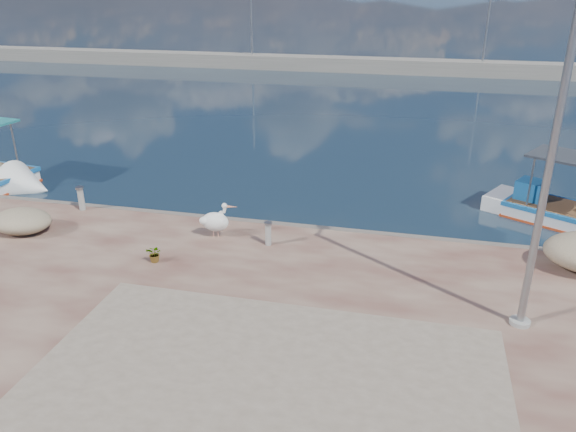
# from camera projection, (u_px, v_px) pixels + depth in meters

# --- Properties ---
(ground) EXTENTS (1400.00, 1400.00, 0.00)m
(ground) POSITION_uv_depth(u_px,v_px,m) (250.00, 330.00, 12.96)
(ground) COLOR #162635
(ground) RESTS_ON ground
(quay_patch) EXTENTS (9.00, 7.00, 0.01)m
(quay_patch) POSITION_uv_depth(u_px,v_px,m) (253.00, 409.00, 9.86)
(quay_patch) COLOR gray
(quay_patch) RESTS_ON quay
(breakwater) EXTENTS (120.00, 2.20, 7.50)m
(breakwater) POSITION_uv_depth(u_px,v_px,m) (385.00, 66.00, 48.57)
(breakwater) COLOR gray
(breakwater) RESTS_ON ground
(boat_right) EXTENTS (5.69, 4.24, 2.65)m
(boat_right) POSITION_uv_depth(u_px,v_px,m) (568.00, 217.00, 18.55)
(boat_right) COLOR white
(boat_right) RESTS_ON ground
(pelican) EXTENTS (1.10, 0.72, 1.05)m
(pelican) POSITION_uv_depth(u_px,v_px,m) (216.00, 221.00, 16.30)
(pelican) COLOR tan
(pelican) RESTS_ON quay
(lamp_post) EXTENTS (0.44, 0.96, 7.00)m
(lamp_post) POSITION_uv_depth(u_px,v_px,m) (546.00, 181.00, 11.05)
(lamp_post) COLOR gray
(lamp_post) RESTS_ON quay
(bollard_near) EXTENTS (0.23, 0.23, 0.70)m
(bollard_near) POSITION_uv_depth(u_px,v_px,m) (268.00, 233.00, 15.83)
(bollard_near) COLOR gray
(bollard_near) RESTS_ON quay
(bollard_far) EXTENTS (0.26, 0.26, 0.80)m
(bollard_far) POSITION_uv_depth(u_px,v_px,m) (81.00, 197.00, 18.24)
(bollard_far) COLOR gray
(bollard_far) RESTS_ON quay
(potted_plant) EXTENTS (0.47, 0.42, 0.48)m
(potted_plant) POSITION_uv_depth(u_px,v_px,m) (155.00, 254.00, 14.92)
(potted_plant) COLOR #33722D
(potted_plant) RESTS_ON quay
(net_pile_b) EXTENTS (1.79, 1.39, 0.70)m
(net_pile_b) POSITION_uv_depth(u_px,v_px,m) (22.00, 221.00, 16.67)
(net_pile_b) COLOR tan
(net_pile_b) RESTS_ON quay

